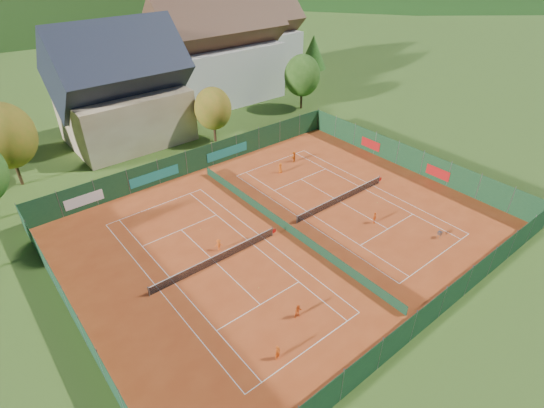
{
  "coord_description": "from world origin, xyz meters",
  "views": [
    {
      "loc": [
        -22.24,
        -25.44,
        25.02
      ],
      "look_at": [
        0.0,
        2.0,
        2.0
      ],
      "focal_mm": 28.0,
      "sensor_mm": 36.0,
      "label": 1
    }
  ],
  "objects_px": {
    "player_left_mid": "(298,311)",
    "player_right_far_a": "(280,168)",
    "hotel_block_a": "(218,56)",
    "player_left_far": "(219,245)",
    "chalet": "(122,93)",
    "player_right_far_b": "(294,157)",
    "hotel_block_b": "(256,40)",
    "ball_hopper": "(440,233)",
    "player_right_near": "(375,218)",
    "player_left_near": "(278,353)"
  },
  "relations": [
    {
      "from": "player_right_far_b",
      "to": "hotel_block_b",
      "type": "bearing_deg",
      "value": -151.41
    },
    {
      "from": "chalet",
      "to": "player_left_near",
      "type": "bearing_deg",
      "value": -99.84
    },
    {
      "from": "player_left_near",
      "to": "player_right_far_a",
      "type": "relative_size",
      "value": 0.95
    },
    {
      "from": "hotel_block_a",
      "to": "player_left_mid",
      "type": "xyz_separation_m",
      "value": [
        -22.53,
        -45.24,
        -6.75
      ]
    },
    {
      "from": "player_right_far_b",
      "to": "player_right_near",
      "type": "bearing_deg",
      "value": 49.01
    },
    {
      "from": "chalet",
      "to": "player_right_far_b",
      "type": "distance_m",
      "value": 24.48
    },
    {
      "from": "chalet",
      "to": "player_right_near",
      "type": "height_order",
      "value": "chalet"
    },
    {
      "from": "hotel_block_a",
      "to": "player_right_near",
      "type": "relative_size",
      "value": 16.9
    },
    {
      "from": "hotel_block_a",
      "to": "player_left_mid",
      "type": "relative_size",
      "value": 17.0
    },
    {
      "from": "player_right_near",
      "to": "player_right_far_b",
      "type": "bearing_deg",
      "value": 43.78
    },
    {
      "from": "ball_hopper",
      "to": "player_left_near",
      "type": "distance_m",
      "value": 20.82
    },
    {
      "from": "player_left_mid",
      "to": "player_right_far_a",
      "type": "bearing_deg",
      "value": 62.04
    },
    {
      "from": "hotel_block_b",
      "to": "player_right_far_b",
      "type": "height_order",
      "value": "hotel_block_b"
    },
    {
      "from": "player_left_far",
      "to": "player_right_far_a",
      "type": "relative_size",
      "value": 0.89
    },
    {
      "from": "chalet",
      "to": "player_left_far",
      "type": "distance_m",
      "value": 29.45
    },
    {
      "from": "hotel_block_a",
      "to": "player_left_far",
      "type": "xyz_separation_m",
      "value": [
        -22.79,
        -34.58,
        -6.79
      ]
    },
    {
      "from": "player_left_mid",
      "to": "player_right_far_a",
      "type": "distance_m",
      "value": 22.94
    },
    {
      "from": "hotel_block_a",
      "to": "player_left_far",
      "type": "height_order",
      "value": "hotel_block_a"
    },
    {
      "from": "hotel_block_a",
      "to": "hotel_block_b",
      "type": "distance_m",
      "value": 16.14
    },
    {
      "from": "chalet",
      "to": "hotel_block_b",
      "type": "bearing_deg",
      "value": 22.99
    },
    {
      "from": "chalet",
      "to": "player_left_mid",
      "type": "height_order",
      "value": "chalet"
    },
    {
      "from": "chalet",
      "to": "ball_hopper",
      "type": "xyz_separation_m",
      "value": [
        13.68,
        -40.36,
        -6.07
      ]
    },
    {
      "from": "player_left_mid",
      "to": "player_left_far",
      "type": "bearing_deg",
      "value": 100.02
    },
    {
      "from": "ball_hopper",
      "to": "player_left_far",
      "type": "relative_size",
      "value": 0.67
    },
    {
      "from": "chalet",
      "to": "player_right_far_a",
      "type": "xyz_separation_m",
      "value": [
        10.14,
        -20.81,
        -5.96
      ]
    },
    {
      "from": "hotel_block_b",
      "to": "player_right_far_b",
      "type": "xyz_separation_m",
      "value": [
        -19.63,
        -33.63,
        -5.91
      ]
    },
    {
      "from": "hotel_block_b",
      "to": "player_left_near",
      "type": "relative_size",
      "value": 13.63
    },
    {
      "from": "chalet",
      "to": "ball_hopper",
      "type": "height_order",
      "value": "chalet"
    },
    {
      "from": "ball_hopper",
      "to": "player_right_far_a",
      "type": "bearing_deg",
      "value": 100.25
    },
    {
      "from": "ball_hopper",
      "to": "player_left_far",
      "type": "bearing_deg",
      "value": 145.99
    },
    {
      "from": "player_left_far",
      "to": "player_right_far_a",
      "type": "height_order",
      "value": "player_right_far_a"
    },
    {
      "from": "player_right_far_a",
      "to": "player_left_far",
      "type": "bearing_deg",
      "value": 6.28
    },
    {
      "from": "hotel_block_a",
      "to": "player_left_mid",
      "type": "distance_m",
      "value": 50.98
    },
    {
      "from": "player_left_mid",
      "to": "player_right_near",
      "type": "bearing_deg",
      "value": 25.77
    },
    {
      "from": "player_right_far_a",
      "to": "player_left_mid",
      "type": "bearing_deg",
      "value": 30.57
    },
    {
      "from": "chalet",
      "to": "hotel_block_b",
      "type": "height_order",
      "value": "chalet"
    },
    {
      "from": "hotel_block_b",
      "to": "player_left_far",
      "type": "relative_size",
      "value": 14.49
    },
    {
      "from": "player_left_near",
      "to": "player_left_mid",
      "type": "xyz_separation_m",
      "value": [
        3.61,
        1.88,
        0.0
      ]
    },
    {
      "from": "player_left_mid",
      "to": "hotel_block_b",
      "type": "bearing_deg",
      "value": 64.16
    },
    {
      "from": "chalet",
      "to": "hotel_block_b",
      "type": "distance_m",
      "value": 35.85
    },
    {
      "from": "chalet",
      "to": "player_left_far",
      "type": "relative_size",
      "value": 13.58
    },
    {
      "from": "player_right_far_a",
      "to": "chalet",
      "type": "bearing_deg",
      "value": -86.88
    },
    {
      "from": "chalet",
      "to": "player_right_near",
      "type": "xyz_separation_m",
      "value": [
        10.72,
        -34.84,
        -5.99
      ]
    },
    {
      "from": "hotel_block_a",
      "to": "chalet",
      "type": "bearing_deg",
      "value": -162.47
    },
    {
      "from": "player_right_far_a",
      "to": "player_right_far_b",
      "type": "height_order",
      "value": "player_right_far_b"
    },
    {
      "from": "chalet",
      "to": "player_right_far_b",
      "type": "relative_size",
      "value": 11.47
    },
    {
      "from": "chalet",
      "to": "hotel_block_a",
      "type": "relative_size",
      "value": 0.75
    },
    {
      "from": "player_right_near",
      "to": "player_right_far_a",
      "type": "height_order",
      "value": "player_right_far_a"
    },
    {
      "from": "hotel_block_b",
      "to": "player_left_far",
      "type": "height_order",
      "value": "hotel_block_b"
    },
    {
      "from": "player_right_near",
      "to": "player_right_far_b",
      "type": "relative_size",
      "value": 0.9
    }
  ]
}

